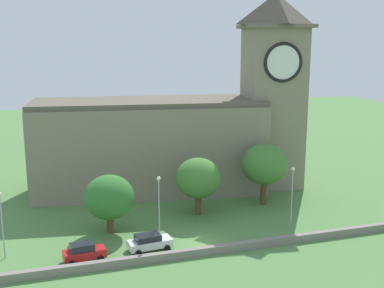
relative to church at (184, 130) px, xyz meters
The scene contains 11 objects.
ground_plane 10.81m from the church, 128.15° to the right, with size 200.00×200.00×0.00m, color #517F42.
church is the anchor object (origin of this frame).
quay_barrier 24.68m from the church, 99.60° to the right, with size 56.29×0.70×0.86m, color gray.
car_red 27.60m from the church, 128.92° to the right, with size 4.34×2.41×1.90m.
car_white 23.54m from the church, 116.06° to the right, with size 4.81×2.65×1.73m.
streetlamp_west_end 30.19m from the church, 144.27° to the right, with size 0.44×0.44×7.05m.
streetlamp_west_mid 20.26m from the church, 114.34° to the right, with size 0.44×0.44×7.45m.
streetlamp_central 20.44m from the church, 66.87° to the right, with size 0.44×0.44×7.28m.
tree_riverside_west 13.57m from the church, 52.00° to the right, with size 6.04×6.04×8.35m.
tree_by_tower 12.12m from the church, 97.34° to the right, with size 5.70×5.70×7.37m.
tree_riverside_east 19.59m from the church, 133.01° to the right, with size 5.67×5.67×6.84m.
Camera 1 is at (-16.07, -47.28, 21.96)m, focal length 45.54 mm.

